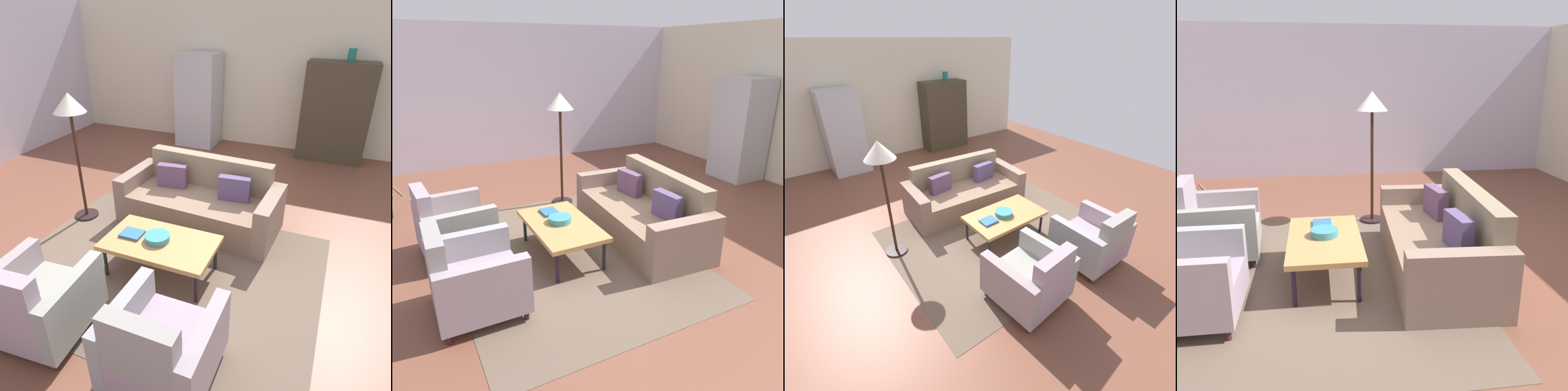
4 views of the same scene
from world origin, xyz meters
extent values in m
plane|color=brown|center=(0.00, 0.00, 0.00)|extent=(10.10, 10.10, 0.00)
cube|color=beige|center=(0.00, 3.83, 1.40)|extent=(8.41, 0.12, 2.80)
cube|color=brown|center=(0.14, -0.73, 0.00)|extent=(3.40, 2.60, 0.01)
cube|color=#826652|center=(0.14, 0.32, 0.21)|extent=(1.79, 1.00, 0.42)
cube|color=#81715A|center=(0.16, 0.68, 0.43)|extent=(1.75, 0.28, 0.86)
cube|color=#896F5F|center=(1.10, 0.26, 0.31)|extent=(0.23, 0.91, 0.62)
cube|color=#83695D|center=(-0.82, 0.37, 0.31)|extent=(0.23, 0.91, 0.62)
cube|color=#57456F|center=(0.59, 0.39, 0.58)|extent=(0.41, 0.16, 0.32)
cube|color=#604261|center=(-0.30, 0.44, 0.58)|extent=(0.41, 0.17, 0.32)
cylinder|color=black|center=(-0.39, -0.50, 0.18)|extent=(0.04, 0.04, 0.36)
cylinder|color=black|center=(0.67, -0.50, 0.18)|extent=(0.04, 0.04, 0.36)
cylinder|color=black|center=(-0.39, -1.06, 0.18)|extent=(0.04, 0.04, 0.36)
cylinder|color=black|center=(0.67, -1.06, 0.18)|extent=(0.04, 0.04, 0.36)
cube|color=#B88149|center=(0.14, -0.78, 0.39)|extent=(1.20, 0.70, 0.05)
cylinder|color=black|center=(-0.83, -1.57, 0.05)|extent=(0.05, 0.05, 0.10)
cylinder|color=black|center=(-0.15, -1.52, 0.05)|extent=(0.05, 0.05, 0.10)
cylinder|color=#341D10|center=(-0.09, -2.20, 0.05)|extent=(0.05, 0.05, 0.10)
cube|color=gray|center=(-0.46, -1.88, 0.25)|extent=(0.62, 0.84, 0.30)
cube|color=#9B8895|center=(-0.43, -2.21, 0.49)|extent=(0.57, 0.19, 0.78)
cube|color=gray|center=(-0.80, -1.91, 0.38)|extent=(0.18, 0.81, 0.56)
cube|color=gray|center=(-0.12, -1.86, 0.38)|extent=(0.18, 0.81, 0.56)
cylinder|color=#311C1C|center=(0.40, -1.55, 0.05)|extent=(0.05, 0.05, 0.10)
cylinder|color=#3A1A1E|center=(1.08, -1.54, 0.05)|extent=(0.05, 0.05, 0.10)
cylinder|color=#3C2520|center=(0.40, -2.23, 0.05)|extent=(0.05, 0.05, 0.10)
cube|color=#9C8596|center=(0.74, -1.88, 0.25)|extent=(0.56, 0.80, 0.30)
cube|color=gray|center=(0.74, -2.21, 0.49)|extent=(0.56, 0.14, 0.78)
cube|color=gray|center=(0.40, -1.89, 0.38)|extent=(0.12, 0.80, 0.56)
cube|color=gray|center=(1.08, -1.88, 0.38)|extent=(0.12, 0.80, 0.56)
cylinder|color=teal|center=(0.11, -0.78, 0.45)|extent=(0.27, 0.27, 0.07)
cube|color=#2C6088|center=(-0.20, -0.80, 0.43)|extent=(0.24, 0.20, 0.03)
cube|color=#3F3725|center=(1.57, 3.48, 0.90)|extent=(1.20, 0.50, 1.80)
cube|color=#411E13|center=(1.27, 3.74, 0.90)|extent=(0.56, 0.01, 1.51)
cube|color=#412916|center=(1.87, 3.74, 0.90)|extent=(0.56, 0.01, 1.51)
cylinder|color=#1C6D5E|center=(1.67, 3.48, 1.91)|extent=(0.14, 0.14, 0.21)
cube|color=#B7BABF|center=(-1.11, 3.38, 0.93)|extent=(0.80, 0.70, 1.85)
cylinder|color=#99999E|center=(-1.06, 3.75, 1.02)|extent=(0.02, 0.02, 0.70)
cylinder|color=black|center=(-1.40, -0.11, 0.01)|extent=(0.32, 0.32, 0.03)
cylinder|color=#311B13|center=(-1.40, -0.11, 0.76)|extent=(0.04, 0.04, 1.45)
cone|color=beige|center=(-1.40, -0.11, 1.60)|extent=(0.40, 0.40, 0.24)
camera|label=1|loc=(1.69, -3.53, 2.61)|focal=32.69mm
camera|label=2|loc=(3.88, -2.35, 2.32)|focal=35.12mm
camera|label=3|loc=(-2.38, -3.53, 2.83)|focal=26.17mm
camera|label=4|loc=(3.91, -0.84, 1.94)|focal=38.19mm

